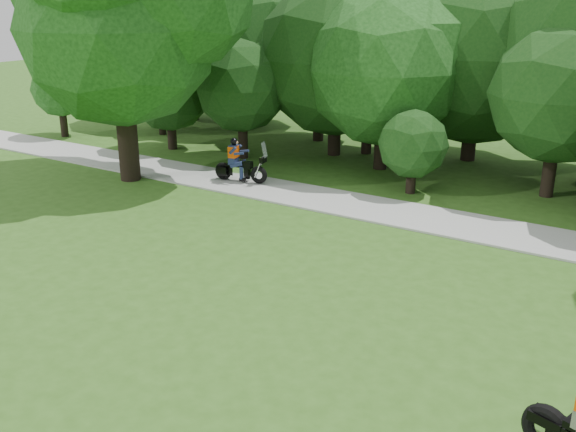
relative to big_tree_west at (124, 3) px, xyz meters
The scene contains 5 objects.
ground 13.82m from the big_tree_west, 33.03° to the right, with size 100.00×100.00×0.00m, color #325B1A.
walkway 12.05m from the big_tree_west, ahead, with size 60.00×2.20×0.06m, color #A9A9A4.
tree_line 14.00m from the big_tree_west, 33.54° to the left, with size 40.37×11.16×7.79m.
big_tree_west is the anchor object (origin of this frame).
touring_motorcycle 6.31m from the big_tree_west, 20.86° to the left, with size 1.92×0.80×1.47m.
Camera 1 is at (5.42, -8.50, 6.04)m, focal length 40.00 mm.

